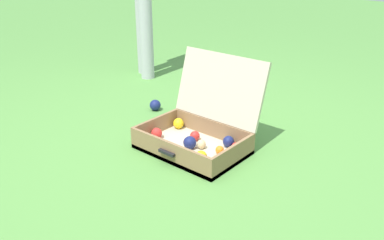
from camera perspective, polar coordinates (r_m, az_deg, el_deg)
name	(u,v)px	position (r m, az deg, el deg)	size (l,w,h in m)	color
ground_plane	(188,150)	(2.42, -0.62, -4.23)	(16.00, 16.00, 0.00)	#569342
open_suitcase	(200,129)	(2.41, 1.16, -1.21)	(0.61, 0.56, 0.53)	beige
stray_ball_on_grass	(155,105)	(2.98, -5.21, 2.09)	(0.08, 0.08, 0.08)	navy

